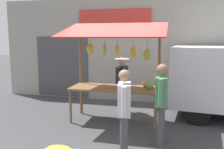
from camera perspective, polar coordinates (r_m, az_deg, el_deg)
name	(u,v)px	position (r m, az deg, el deg)	size (l,w,h in m)	color
ground_plane	(115,121)	(6.40, 0.65, -10.74)	(40.00, 40.00, 0.00)	#424244
street_backdrop	(128,50)	(8.21, 3.80, 5.65)	(9.00, 0.30, 3.40)	#9E998E
market_stall	(117,61)	(6.10, 1.12, 3.24)	(2.50, 1.46, 2.50)	brown
vendor_with_sunhat	(122,81)	(6.87, 2.33, -1.46)	(0.41, 0.68, 1.57)	#726656
shopper_in_striped_shirt	(162,98)	(4.96, 11.43, -5.45)	(0.24, 0.69, 1.61)	#4C4C51
shopper_with_ponytail	(124,107)	(4.37, 2.87, -7.61)	(0.29, 0.67, 1.57)	#4C4C51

